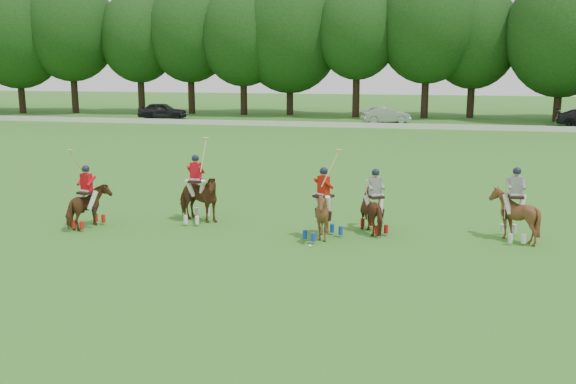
% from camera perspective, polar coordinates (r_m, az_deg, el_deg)
% --- Properties ---
extents(ground, '(180.00, 180.00, 0.00)m').
position_cam_1_polar(ground, '(17.89, -8.03, -6.88)').
color(ground, '#377020').
rests_on(ground, ground).
extents(tree_line, '(117.98, 14.32, 14.75)m').
position_cam_1_polar(tree_line, '(64.31, 6.46, 13.96)').
color(tree_line, black).
rests_on(tree_line, ground).
extents(boundary_rail, '(120.00, 0.10, 0.44)m').
position_cam_1_polar(boundary_rail, '(54.56, 5.11, 5.97)').
color(boundary_rail, white).
rests_on(boundary_rail, ground).
extents(car_left, '(4.82, 2.45, 1.57)m').
position_cam_1_polar(car_left, '(63.33, -11.08, 7.11)').
color(car_left, black).
rests_on(car_left, ground).
extents(car_mid, '(4.58, 2.83, 1.42)m').
position_cam_1_polar(car_mid, '(58.75, 8.69, 6.77)').
color(car_mid, '#A6A5AB').
rests_on(car_mid, ground).
extents(polo_red_a, '(1.18, 1.84, 2.70)m').
position_cam_1_polar(polo_red_a, '(22.90, -17.36, -1.17)').
color(polo_red_a, '#553316').
rests_on(polo_red_a, ground).
extents(polo_red_b, '(1.72, 1.47, 2.94)m').
position_cam_1_polar(polo_red_b, '(22.86, -8.14, -0.51)').
color(polo_red_b, '#553316').
rests_on(polo_red_b, ground).
extents(polo_red_c, '(1.96, 1.99, 2.88)m').
position_cam_1_polar(polo_red_c, '(20.46, 3.15, -1.93)').
color(polo_red_c, '#553316').
rests_on(polo_red_c, ground).
extents(polo_stripe_a, '(1.51, 1.83, 2.14)m').
position_cam_1_polar(polo_stripe_a, '(21.48, 7.70, -1.60)').
color(polo_stripe_a, '#553316').
rests_on(polo_stripe_a, ground).
extents(polo_stripe_b, '(1.46, 1.61, 2.36)m').
position_cam_1_polar(polo_stripe_b, '(21.56, 19.44, -1.87)').
color(polo_stripe_b, '#553316').
rests_on(polo_stripe_b, ground).
extents(polo_ball, '(0.09, 0.09, 0.09)m').
position_cam_1_polar(polo_ball, '(19.78, 1.97, -4.81)').
color(polo_ball, white).
rests_on(polo_ball, ground).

